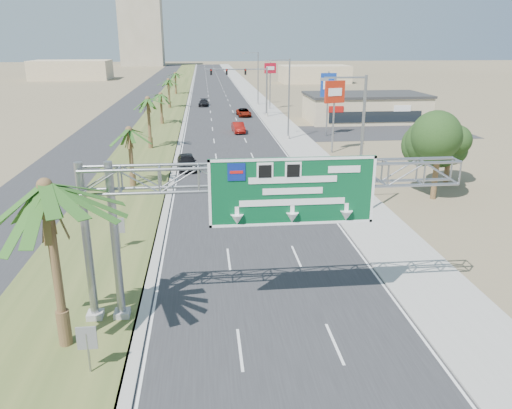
{
  "coord_description": "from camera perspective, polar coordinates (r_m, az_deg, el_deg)",
  "views": [
    {
      "loc": [
        -3.17,
        -10.67,
        12.18
      ],
      "look_at": [
        -0.67,
        13.34,
        4.2
      ],
      "focal_mm": 35.0,
      "sensor_mm": 36.0,
      "label": 1
    }
  ],
  "objects": [
    {
      "name": "signal_mast",
      "position": [
        83.38,
        -0.18,
        13.25
      ],
      "size": [
        10.28,
        0.71,
        8.0
      ],
      "color": "gray",
      "rests_on": "ground"
    },
    {
      "name": "road",
      "position": [
        121.32,
        -4.52,
        12.49
      ],
      "size": [
        12.0,
        300.0,
        0.02
      ],
      "primitive_type": "cube",
      "color": "#28282B",
      "rests_on": "ground"
    },
    {
      "name": "streetlight_far",
      "position": [
        99.5,
        0.12,
        13.98
      ],
      "size": [
        3.27,
        0.44,
        10.0
      ],
      "color": "gray",
      "rests_on": "ground"
    },
    {
      "name": "car_far",
      "position": [
        98.65,
        -6.01,
        11.48
      ],
      "size": [
        2.11,
        4.55,
        1.29
      ],
      "primitive_type": "imported",
      "rotation": [
        0.0,
        0.0,
        -0.07
      ],
      "color": "black",
      "rests_on": "ground"
    },
    {
      "name": "palm_row_e",
      "position": [
        96.14,
        -9.99,
        13.8
      ],
      "size": [
        3.99,
        3.99,
        6.15
      ],
      "color": "brown",
      "rests_on": "ground"
    },
    {
      "name": "sidewalk_right",
      "position": [
        121.83,
        -0.43,
        12.58
      ],
      "size": [
        4.0,
        300.0,
        0.1
      ],
      "primitive_type": "cube",
      "color": "#9E9B93",
      "rests_on": "ground"
    },
    {
      "name": "median_signback_a",
      "position": [
        20.35,
        -18.74,
        -14.61
      ],
      "size": [
        0.75,
        0.08,
        2.08
      ],
      "color": "gray",
      "rests_on": "ground"
    },
    {
      "name": "median_signback_b",
      "position": [
        31.07,
        -15.45,
        -2.6
      ],
      "size": [
        0.75,
        0.08,
        2.08
      ],
      "color": "gray",
      "rests_on": "ground"
    },
    {
      "name": "building_distant_right",
      "position": [
        154.58,
        6.68,
        14.59
      ],
      "size": [
        20.0,
        12.0,
        5.0
      ],
      "primitive_type": "cube",
      "color": "tan",
      "rests_on": "ground"
    },
    {
      "name": "median_grass",
      "position": [
        121.46,
        -9.35,
        12.34
      ],
      "size": [
        7.0,
        300.0,
        0.12
      ],
      "primitive_type": "cube",
      "color": "#435525",
      "rests_on": "ground"
    },
    {
      "name": "car_left_lane",
      "position": [
        49.73,
        -7.9,
        4.85
      ],
      "size": [
        2.24,
        4.62,
        1.52
      ],
      "primitive_type": "imported",
      "rotation": [
        0.0,
        0.0,
        0.1
      ],
      "color": "black",
      "rests_on": "ground"
    },
    {
      "name": "palm_row_c",
      "position": [
        59.36,
        -12.28,
        11.59
      ],
      "size": [
        3.99,
        3.99,
        6.75
      ],
      "color": "brown",
      "rests_on": "ground"
    },
    {
      "name": "pole_sign_red_far",
      "position": [
        93.11,
        1.63,
        14.9
      ],
      "size": [
        2.2,
        0.9,
        8.45
      ],
      "color": "gray",
      "rests_on": "ground"
    },
    {
      "name": "streetlight_mid",
      "position": [
        63.97,
        3.59,
        11.54
      ],
      "size": [
        3.27,
        0.44,
        10.0
      ],
      "color": "gray",
      "rests_on": "ground"
    },
    {
      "name": "tower_distant",
      "position": [
        262.31,
        -12.97,
        19.03
      ],
      "size": [
        20.0,
        16.0,
        35.0
      ],
      "primitive_type": "cube",
      "color": "tan",
      "rests_on": "ground"
    },
    {
      "name": "oak_near",
      "position": [
        41.63,
        20.2,
        6.59
      ],
      "size": [
        4.5,
        4.5,
        6.8
      ],
      "color": "brown",
      "rests_on": "ground"
    },
    {
      "name": "car_mid_lane",
      "position": [
        69.5,
        -2.03,
        8.78
      ],
      "size": [
        1.78,
        4.34,
        1.4
      ],
      "primitive_type": "imported",
      "rotation": [
        0.0,
        0.0,
        0.07
      ],
      "color": "maroon",
      "rests_on": "ground"
    },
    {
      "name": "palm_row_f",
      "position": [
        121.06,
        -9.23,
        14.53
      ],
      "size": [
        3.99,
        3.99,
        5.75
      ],
      "color": "brown",
      "rests_on": "ground"
    },
    {
      "name": "opposing_road",
      "position": [
        122.06,
        -12.71,
        12.14
      ],
      "size": [
        8.0,
        300.0,
        0.02
      ],
      "primitive_type": "cube",
      "color": "#28282B",
      "rests_on": "ground"
    },
    {
      "name": "pole_sign_blue",
      "position": [
        66.78,
        8.25,
        13.04
      ],
      "size": [
        2.02,
        0.47,
        8.35
      ],
      "color": "gray",
      "rests_on": "ground"
    },
    {
      "name": "car_right_lane",
      "position": [
        84.77,
        -1.41,
        10.47
      ],
      "size": [
        2.38,
        4.7,
        1.27
      ],
      "primitive_type": "imported",
      "rotation": [
        0.0,
        0.0,
        0.06
      ],
      "color": "gray",
      "rests_on": "ground"
    },
    {
      "name": "streetlight_near",
      "position": [
        35.11,
        11.61,
        5.61
      ],
      "size": [
        3.27,
        0.44,
        10.0
      ],
      "color": "gray",
      "rests_on": "ground"
    },
    {
      "name": "building_distant_left",
      "position": [
        175.96,
        -20.34,
        14.22
      ],
      "size": [
        24.0,
        14.0,
        6.0
      ],
      "primitive_type": "cube",
      "color": "tan",
      "rests_on": "ground"
    },
    {
      "name": "sign_gantry",
      "position": [
        21.59,
        -0.09,
        1.82
      ],
      "size": [
        16.75,
        1.24,
        7.5
      ],
      "color": "gray",
      "rests_on": "ground"
    },
    {
      "name": "palm_row_b",
      "position": [
        43.74,
        -14.32,
        8.15
      ],
      "size": [
        3.99,
        3.99,
        5.95
      ],
      "color": "brown",
      "rests_on": "ground"
    },
    {
      "name": "palm_near",
      "position": [
        20.3,
        -22.99,
        1.83
      ],
      "size": [
        5.7,
        5.7,
        8.35
      ],
      "color": "brown",
      "rests_on": "ground"
    },
    {
      "name": "palm_row_d",
      "position": [
        77.32,
        -10.86,
        12.22
      ],
      "size": [
        3.99,
        3.99,
        5.45
      ],
      "color": "brown",
      "rests_on": "ground"
    },
    {
      "name": "pole_sign_red_near",
      "position": [
        56.63,
        8.97,
        12.18
      ],
      "size": [
        2.38,
        1.0,
        8.17
      ],
      "color": "gray",
      "rests_on": "ground"
    },
    {
      "name": "oak_far",
      "position": [
        46.6,
        21.35,
        6.71
      ],
      "size": [
        3.5,
        3.5,
        5.6
      ],
      "color": "brown",
      "rests_on": "ground"
    },
    {
      "name": "store_building",
      "position": [
        81.33,
        12.35,
        10.69
      ],
      "size": [
        18.0,
        10.0,
        4.0
      ],
      "primitive_type": "cube",
      "color": "tan",
      "rests_on": "ground"
    }
  ]
}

